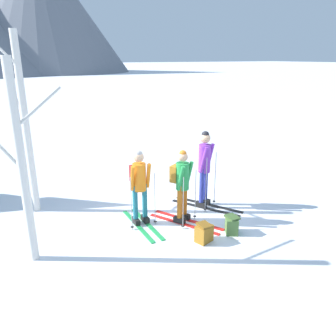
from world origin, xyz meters
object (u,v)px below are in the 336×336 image
Objects in this scene: skier_in_green at (182,183)px; skier_in_purple at (205,165)px; skier_in_orange at (139,184)px; backpack_on_snow_front at (204,233)px; birch_tree_slender at (22,164)px; backpack_on_snow_beside at (232,225)px; birch_tree_tall at (25,125)px.

skier_in_purple reaches higher than skier_in_green.
skier_in_orange is 1.69m from backpack_on_snow_front.
birch_tree_slender is 3.55m from backpack_on_snow_front.
birch_tree_slender is at bearing -173.62° from skier_in_purple.
birch_tree_slender reaches higher than backpack_on_snow_beside.
backpack_on_snow_front and backpack_on_snow_beside have the same top height.
skier_in_orange is 0.41× the size of birch_tree_tall.
skier_in_green is (0.84, -0.35, -0.02)m from skier_in_orange.
skier_in_orange is 2.84m from birch_tree_tall.
birch_tree_slender is at bearing 162.63° from backpack_on_snow_front.
birch_tree_slender is at bearing -98.10° from birch_tree_tall.
skier_in_green is 0.88× the size of skier_in_purple.
skier_in_green is 1.35m from backpack_on_snow_beside.
skier_in_green is at bearing -37.46° from birch_tree_tall.
birch_tree_tall is at bearing 138.31° from backpack_on_snow_beside.
birch_tree_tall is (-1.92, 1.76, 1.13)m from skier_in_orange.
skier_in_green is 3.18m from birch_tree_slender.
birch_tree_tall is 1.15× the size of birch_tree_slender.
backpack_on_snow_front is at bearing -92.12° from skier_in_green.
birch_tree_tall is at bearing 142.54° from skier_in_green.
backpack_on_snow_beside is (0.66, -0.93, -0.73)m from skier_in_green.
backpack_on_snow_beside is at bearing -54.73° from skier_in_green.
skier_in_green is 0.41× the size of birch_tree_tall.
skier_in_purple is 4.90× the size of backpack_on_snow_front.
skier_in_green is at bearing 87.88° from backpack_on_snow_front.
birch_tree_tall is 4.50m from backpack_on_snow_front.
birch_tree_tall reaches higher than backpack_on_snow_beside.
backpack_on_snow_beside is (3.72, -0.93, -1.61)m from birch_tree_slender.
backpack_on_snow_beside is at bearing -40.64° from skier_in_orange.
skier_in_purple is 4.13m from birch_tree_tall.
skier_in_purple is at bearing 26.91° from skier_in_green.
birch_tree_tall reaches higher than skier_in_green.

